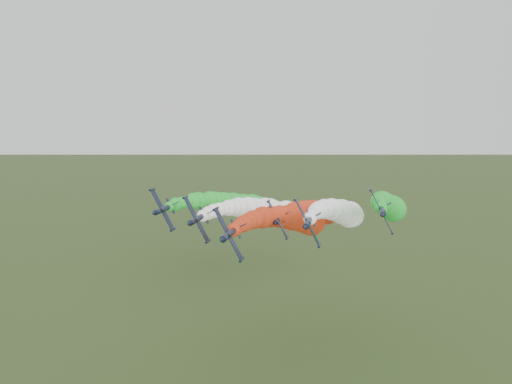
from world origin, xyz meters
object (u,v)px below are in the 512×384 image
(jet_inner_right, at_px, (341,212))
(jet_inner_left, at_px, (268,211))
(jet_outer_left, at_px, (241,205))
(jet_outer_right, at_px, (388,206))
(jet_lead, at_px, (295,219))
(jet_trail, at_px, (315,212))

(jet_inner_right, bearing_deg, jet_inner_left, 176.82)
(jet_outer_left, bearing_deg, jet_inner_left, -36.17)
(jet_outer_left, xyz_separation_m, jet_outer_right, (38.84, 3.02, 0.53))
(jet_lead, bearing_deg, jet_outer_right, 39.96)
(jet_outer_left, height_order, jet_trail, jet_outer_left)
(jet_inner_left, bearing_deg, jet_lead, -49.92)
(jet_outer_right, relative_size, jet_trail, 1.01)
(jet_inner_right, xyz_separation_m, jet_outer_right, (11.85, 10.25, 0.43))
(jet_inner_left, distance_m, jet_inner_right, 18.53)
(jet_outer_right, height_order, jet_trail, jet_outer_right)
(jet_trail, bearing_deg, jet_outer_left, -147.89)
(jet_lead, xyz_separation_m, jet_inner_left, (-8.00, 9.50, 0.15))
(jet_outer_right, bearing_deg, jet_inner_left, -163.09)
(jet_lead, distance_m, jet_outer_left, 22.77)
(jet_inner_left, xyz_separation_m, jet_outer_right, (30.35, 9.23, 0.84))
(jet_trail, bearing_deg, jet_inner_right, -68.01)
(jet_outer_right, bearing_deg, jet_inner_right, -139.13)
(jet_inner_left, relative_size, jet_outer_left, 1.01)
(jet_inner_right, xyz_separation_m, jet_trail, (-7.79, 19.28, -3.40))
(jet_trail, bearing_deg, jet_lead, -95.59)
(jet_outer_left, distance_m, jet_trail, 22.90)
(jet_outer_left, relative_size, jet_outer_right, 1.00)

